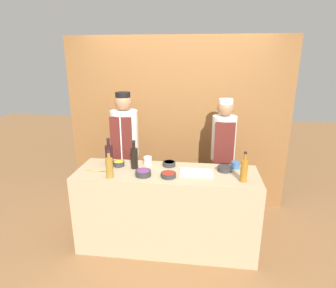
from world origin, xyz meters
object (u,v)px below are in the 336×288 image
chef_right (223,156)px  wooden_spoon (98,170)px  sauce_bowl_white (224,168)px  chef_left (125,150)px  sauce_bowl_yellow (119,163)px  sauce_bowl_green (169,163)px  cup_blue (235,165)px  bottle_vinegar (109,167)px  bottle_wine (109,154)px  cutting_board (196,172)px  bottle_amber (244,170)px  bottle_soy (134,157)px  cup_cream (148,161)px  sauce_bowl_red (168,175)px  sauce_bowl_purple (143,173)px

chef_right → wooden_spoon: bearing=-152.4°
sauce_bowl_white → chef_left: bearing=156.8°
sauce_bowl_yellow → sauce_bowl_green: 0.58m
cup_blue → chef_right: 0.46m
bottle_vinegar → chef_left: 0.87m
bottle_wine → bottle_vinegar: (0.13, -0.36, -0.01)m
cutting_board → bottle_amber: 0.51m
bottle_soy → bottle_vinegar: 0.34m
cup_blue → wooden_spoon: (-1.51, -0.28, -0.03)m
sauce_bowl_yellow → cup_cream: size_ratio=1.35×
chef_left → sauce_bowl_red: bearing=-49.0°
bottle_soy → sauce_bowl_green: bearing=17.0°
bottle_amber → sauce_bowl_green: bearing=157.9°
sauce_bowl_green → cup_blue: 0.75m
cup_blue → wooden_spoon: cup_blue is taller
bottle_soy → chef_right: (1.01, 0.59, -0.15)m
bottle_soy → chef_left: bearing=114.8°
chef_right → sauce_bowl_yellow: bearing=-155.7°
sauce_bowl_white → cup_blue: cup_blue is taller
sauce_bowl_green → wooden_spoon: sauce_bowl_green is taller
bottle_wine → bottle_vinegar: 0.38m
sauce_bowl_red → cup_blue: size_ratio=1.65×
sauce_bowl_purple → wooden_spoon: (-0.52, 0.05, -0.02)m
sauce_bowl_green → bottle_wine: (-0.70, -0.03, 0.09)m
sauce_bowl_purple → wooden_spoon: bearing=174.2°
sauce_bowl_yellow → bottle_soy: bottle_soy is taller
bottle_amber → cup_cream: size_ratio=3.30×
cup_cream → bottle_vinegar: bearing=-128.2°
bottle_vinegar → wooden_spoon: 0.25m
sauce_bowl_purple → bottle_soy: size_ratio=0.51×
sauce_bowl_white → wooden_spoon: (-1.38, -0.18, -0.02)m
sauce_bowl_red → chef_left: bearing=131.0°
sauce_bowl_purple → sauce_bowl_green: 0.39m
sauce_bowl_red → bottle_wine: size_ratio=0.50×
sauce_bowl_purple → chef_right: size_ratio=0.10×
sauce_bowl_red → sauce_bowl_green: 0.31m
sauce_bowl_red → cup_cream: cup_cream is taller
sauce_bowl_green → cutting_board: bearing=-29.2°
sauce_bowl_purple → sauce_bowl_red: bearing=0.0°
bottle_wine → sauce_bowl_yellow: bearing=-19.2°
sauce_bowl_yellow → cup_blue: bearing=4.3°
bottle_amber → chef_right: chef_right is taller
cutting_board → bottle_soy: bottle_soy is taller
bottle_wine → bottle_vinegar: bottle_wine is taller
sauce_bowl_white → bottle_amber: size_ratio=0.49×
cutting_board → chef_left: 1.16m
bottle_wine → cup_cream: bottle_wine is taller
sauce_bowl_purple → bottle_soy: 0.26m
bottle_soy → cup_cream: 0.19m
bottle_amber → cutting_board: bearing=163.0°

